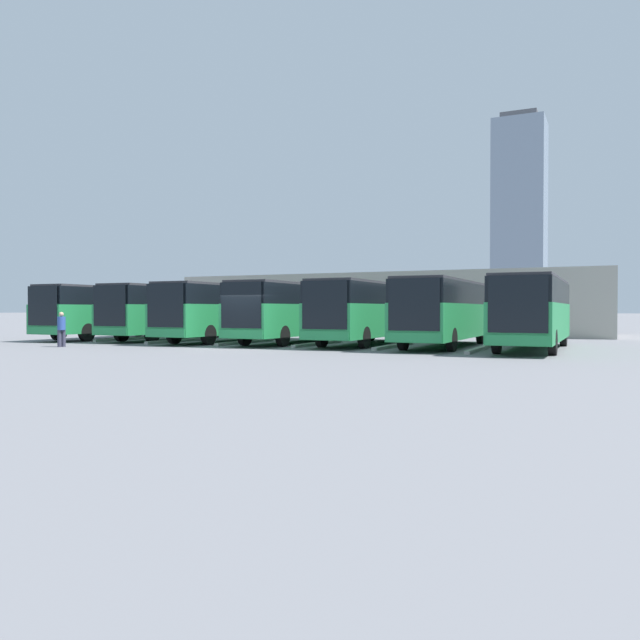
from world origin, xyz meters
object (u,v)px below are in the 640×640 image
(bus_1, at_px, (445,310))
(pedestrian, at_px, (61,328))
(bus_2, at_px, (368,310))
(bus_0, at_px, (533,310))
(bus_4, at_px, (227,310))
(bus_6, at_px, (114,310))
(bus_3, at_px, (294,310))
(bus_5, at_px, (175,310))

(bus_1, height_order, pedestrian, bus_1)
(bus_1, relative_size, bus_2, 1.00)
(bus_0, relative_size, bus_4, 1.00)
(bus_6, bearing_deg, pedestrian, 116.47)
(bus_2, xyz_separation_m, bus_3, (4.17, 0.25, 0.00))
(bus_6, bearing_deg, bus_1, -179.36)
(bus_2, height_order, bus_3, same)
(bus_0, bearing_deg, bus_1, -7.79)
(bus_0, bearing_deg, bus_3, -2.99)
(bus_0, relative_size, bus_3, 1.00)
(bus_5, bearing_deg, pedestrian, 87.83)
(bus_1, bearing_deg, pedestrian, 25.14)
(bus_4, xyz_separation_m, bus_6, (8.34, 0.04, 0.00))
(bus_4, bearing_deg, bus_2, -176.28)
(bus_4, bearing_deg, bus_1, -179.00)
(bus_0, xyz_separation_m, bus_2, (8.34, -0.87, 0.00))
(bus_2, height_order, bus_5, same)
(bus_6, bearing_deg, bus_3, -178.55)
(bus_5, xyz_separation_m, pedestrian, (0.29, 8.38, -0.89))
(bus_6, bearing_deg, bus_2, -178.08)
(bus_6, bearing_deg, bus_0, 179.23)
(bus_2, height_order, bus_6, same)
(bus_0, height_order, bus_6, same)
(bus_2, bearing_deg, bus_0, 173.87)
(bus_0, bearing_deg, bus_2, -6.13)
(pedestrian, bearing_deg, bus_5, -163.40)
(bus_0, distance_m, bus_5, 20.86)
(bus_3, xyz_separation_m, bus_4, (4.17, 0.31, 0.00))
(bus_0, bearing_deg, bus_5, -2.69)
(bus_2, relative_size, bus_5, 1.00)
(bus_0, xyz_separation_m, pedestrian, (21.13, 7.47, -0.89))
(bus_4, bearing_deg, bus_3, -175.89)
(bus_4, height_order, bus_6, same)
(bus_3, height_order, bus_4, same)
(bus_2, bearing_deg, bus_4, 3.72)
(bus_1, xyz_separation_m, bus_6, (20.84, 0.30, 0.00))
(bus_2, relative_size, pedestrian, 6.48)
(bus_0, xyz_separation_m, bus_1, (4.17, -0.56, 0.00))
(bus_0, distance_m, bus_3, 12.52)
(bus_4, relative_size, bus_5, 1.00)
(bus_4, distance_m, bus_5, 4.21)
(bus_3, distance_m, bus_4, 4.18)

